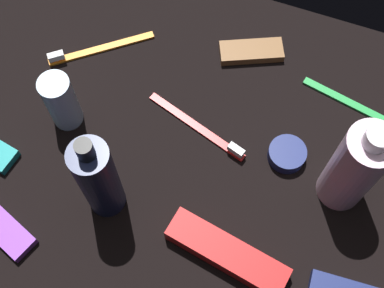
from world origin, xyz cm
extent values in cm
cube|color=black|center=(0.00, 0.00, -0.60)|extent=(84.00, 64.00, 1.20)
cylinder|color=#171E41|center=(8.98, 11.48, 8.60)|extent=(5.33, 5.33, 17.20)
cylinder|color=black|center=(8.98, 11.48, 18.60)|extent=(2.20, 2.20, 2.80)
cylinder|color=silver|center=(-22.53, -1.87, 8.57)|extent=(6.65, 6.65, 17.14)
cylinder|color=silver|center=(-22.53, -1.87, 18.24)|extent=(3.20, 3.20, 2.20)
cylinder|color=silver|center=(20.31, 1.22, 5.30)|extent=(4.67, 4.67, 10.60)
cube|color=red|center=(0.81, -4.21, 0.45)|extent=(17.55, 6.45, 0.90)
cube|color=white|center=(-6.35, -2.00, 1.50)|extent=(2.81, 1.82, 1.20)
cube|color=orange|center=(20.65, -12.30, 0.45)|extent=(14.82, 12.17, 0.90)
cube|color=white|center=(26.51, -7.62, 1.50)|extent=(2.72, 2.48, 1.20)
cube|color=green|center=(-21.60, -16.40, 0.45)|extent=(17.89, 4.65, 0.90)
cube|color=red|center=(-10.10, 13.31, 1.60)|extent=(18.09, 7.30, 3.20)
cube|color=purple|center=(21.25, 20.73, 0.75)|extent=(11.14, 7.35, 1.50)
cube|color=brown|center=(-3.05, -20.08, 0.75)|extent=(11.12, 7.98, 1.50)
cylinder|color=navy|center=(-13.73, -4.23, 1.04)|extent=(5.73, 5.73, 2.09)
camera|label=1|loc=(-11.06, 29.91, 75.13)|focal=49.83mm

